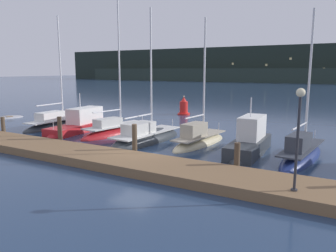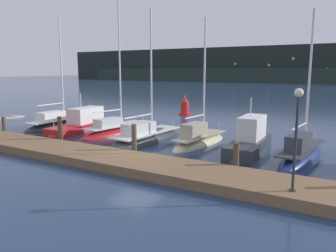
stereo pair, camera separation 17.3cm
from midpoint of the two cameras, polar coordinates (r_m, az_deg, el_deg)
name	(u,v)px [view 1 (the left image)]	position (r m, az deg, el deg)	size (l,w,h in m)	color
ground_plane	(136,157)	(18.47, -5.95, -5.38)	(400.00, 400.00, 0.00)	navy
dock	(116,160)	(17.10, -9.29, -5.91)	(29.50, 2.80, 0.45)	brown
mooring_pile_0	(3,127)	(26.66, -26.93, -0.12)	(0.28, 0.28, 1.43)	#4C3D2D
mooring_pile_1	(60,131)	(22.05, -18.52, -0.86)	(0.28, 0.28, 1.87)	#4C3D2D
mooring_pile_2	(135,141)	(18.20, -6.10, -2.57)	(0.28, 0.28, 1.87)	#4C3D2D
mooring_pile_3	(237,158)	(15.68, 11.61, -5.49)	(0.28, 0.28, 1.47)	#4C3D2D
sailboat_berth_1	(58,125)	(29.58, -18.80, 0.21)	(2.13, 7.29, 9.82)	#2D3338
motorboat_berth_2	(81,127)	(27.09, -15.10, -0.19)	(2.65, 7.02, 3.60)	red
sailboat_berth_3	(115,132)	(24.97, -9.34, -1.08)	(2.70, 6.53, 10.35)	red
sailboat_berth_4	(146,140)	(22.17, -4.04, -2.45)	(2.52, 7.09, 9.61)	#2D3338
sailboat_berth_5	(199,142)	(21.39, 5.18, -2.71)	(2.16, 5.97, 8.58)	beige
motorboat_berth_6	(249,147)	(19.65, 13.70, -3.57)	(1.84, 5.78, 3.89)	#2D3338
sailboat_berth_7	(301,156)	(19.17, 21.92, -4.88)	(2.15, 6.61, 8.51)	navy
channel_buoy	(184,107)	(35.53, 2.62, 3.25)	(1.33, 1.33, 2.05)	red
dock_lamppost	(299,123)	(12.40, 21.43, 0.55)	(0.32, 0.32, 3.74)	#2D2D33
hillside_backdrop	(314,65)	(137.26, 24.05, 9.64)	(240.00, 23.00, 13.94)	#1E2823
rowboat_adrift	(8,118)	(36.48, -26.20, 1.20)	(1.71, 3.27, 0.56)	gray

